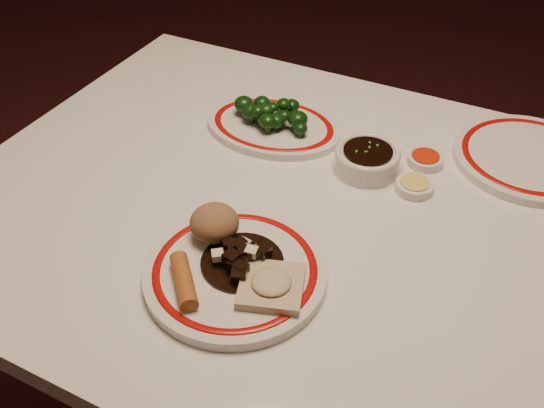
{
  "coord_description": "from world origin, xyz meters",
  "views": [
    {
      "loc": [
        0.29,
        -0.71,
        1.41
      ],
      "look_at": [
        -0.03,
        -0.07,
        0.8
      ],
      "focal_mm": 40.0,
      "sensor_mm": 36.0,
      "label": 1
    }
  ],
  "objects_px": {
    "fried_wonton": "(271,285)",
    "broccoli_pile": "(271,114)",
    "spring_roll": "(184,281)",
    "stirfry_heap": "(241,256)",
    "main_plate": "(235,272)",
    "rice_mound": "(214,223)",
    "broccoli_plate": "(273,126)",
    "soy_bowl": "(367,160)",
    "dining_table": "(307,247)"
  },
  "relations": [
    {
      "from": "rice_mound",
      "to": "broccoli_pile",
      "type": "height_order",
      "value": "rice_mound"
    },
    {
      "from": "fried_wonton",
      "to": "soy_bowl",
      "type": "relative_size",
      "value": 0.97
    },
    {
      "from": "main_plate",
      "to": "soy_bowl",
      "type": "distance_m",
      "value": 0.34
    },
    {
      "from": "fried_wonton",
      "to": "dining_table",
      "type": "bearing_deg",
      "value": 98.71
    },
    {
      "from": "broccoli_plate",
      "to": "broccoli_pile",
      "type": "bearing_deg",
      "value": -147.61
    },
    {
      "from": "dining_table",
      "to": "soy_bowl",
      "type": "xyz_separation_m",
      "value": [
        0.05,
        0.14,
        0.11
      ]
    },
    {
      "from": "dining_table",
      "to": "spring_roll",
      "type": "xyz_separation_m",
      "value": [
        -0.08,
        -0.25,
        0.12
      ]
    },
    {
      "from": "main_plate",
      "to": "rice_mound",
      "type": "xyz_separation_m",
      "value": [
        -0.06,
        0.05,
        0.03
      ]
    },
    {
      "from": "main_plate",
      "to": "spring_roll",
      "type": "distance_m",
      "value": 0.08
    },
    {
      "from": "rice_mound",
      "to": "spring_roll",
      "type": "xyz_separation_m",
      "value": [
        0.01,
        -0.11,
        -0.01
      ]
    },
    {
      "from": "stirfry_heap",
      "to": "broccoli_plate",
      "type": "bearing_deg",
      "value": 109.42
    },
    {
      "from": "dining_table",
      "to": "main_plate",
      "type": "xyz_separation_m",
      "value": [
        -0.03,
        -0.19,
        0.1
      ]
    },
    {
      "from": "main_plate",
      "to": "fried_wonton",
      "type": "bearing_deg",
      "value": -10.8
    },
    {
      "from": "main_plate",
      "to": "rice_mound",
      "type": "height_order",
      "value": "rice_mound"
    },
    {
      "from": "rice_mound",
      "to": "fried_wonton",
      "type": "xyz_separation_m",
      "value": [
        0.13,
        -0.06,
        -0.02
      ]
    },
    {
      "from": "spring_roll",
      "to": "broccoli_pile",
      "type": "xyz_separation_m",
      "value": [
        -0.08,
        0.43,
        0.01
      ]
    },
    {
      "from": "fried_wonton",
      "to": "broccoli_pile",
      "type": "relative_size",
      "value": 0.68
    },
    {
      "from": "broccoli_plate",
      "to": "spring_roll",
      "type": "bearing_deg",
      "value": -79.84
    },
    {
      "from": "broccoli_pile",
      "to": "spring_roll",
      "type": "bearing_deg",
      "value": -79.39
    },
    {
      "from": "stirfry_heap",
      "to": "soy_bowl",
      "type": "relative_size",
      "value": 1.07
    },
    {
      "from": "main_plate",
      "to": "broccoli_pile",
      "type": "relative_size",
      "value": 1.75
    },
    {
      "from": "stirfry_heap",
      "to": "broccoli_pile",
      "type": "relative_size",
      "value": 0.75
    },
    {
      "from": "fried_wonton",
      "to": "broccoli_pile",
      "type": "height_order",
      "value": "broccoli_pile"
    },
    {
      "from": "fried_wonton",
      "to": "soy_bowl",
      "type": "height_order",
      "value": "same"
    },
    {
      "from": "fried_wonton",
      "to": "stirfry_heap",
      "type": "bearing_deg",
      "value": 155.58
    },
    {
      "from": "fried_wonton",
      "to": "broccoli_plate",
      "type": "distance_m",
      "value": 0.43
    },
    {
      "from": "spring_roll",
      "to": "dining_table",
      "type": "bearing_deg",
      "value": 30.11
    },
    {
      "from": "soy_bowl",
      "to": "fried_wonton",
      "type": "bearing_deg",
      "value": -92.68
    },
    {
      "from": "broccoli_plate",
      "to": "soy_bowl",
      "type": "relative_size",
      "value": 2.42
    },
    {
      "from": "spring_roll",
      "to": "stirfry_heap",
      "type": "xyz_separation_m",
      "value": [
        0.05,
        0.08,
        -0.0
      ]
    },
    {
      "from": "broccoli_pile",
      "to": "soy_bowl",
      "type": "relative_size",
      "value": 1.43
    },
    {
      "from": "dining_table",
      "to": "broccoli_pile",
      "type": "bearing_deg",
      "value": 131.94
    },
    {
      "from": "spring_roll",
      "to": "main_plate",
      "type": "bearing_deg",
      "value": 11.46
    },
    {
      "from": "spring_roll",
      "to": "soy_bowl",
      "type": "xyz_separation_m",
      "value": [
        0.13,
        0.4,
        -0.01
      ]
    },
    {
      "from": "spring_roll",
      "to": "stirfry_heap",
      "type": "relative_size",
      "value": 0.78
    },
    {
      "from": "rice_mound",
      "to": "soy_bowl",
      "type": "relative_size",
      "value": 0.66
    },
    {
      "from": "main_plate",
      "to": "broccoli_plate",
      "type": "height_order",
      "value": "main_plate"
    },
    {
      "from": "dining_table",
      "to": "broccoli_plate",
      "type": "distance_m",
      "value": 0.26
    },
    {
      "from": "rice_mound",
      "to": "soy_bowl",
      "type": "distance_m",
      "value": 0.32
    },
    {
      "from": "stirfry_heap",
      "to": "dining_table",
      "type": "bearing_deg",
      "value": 79.43
    },
    {
      "from": "dining_table",
      "to": "main_plate",
      "type": "distance_m",
      "value": 0.22
    },
    {
      "from": "dining_table",
      "to": "spring_roll",
      "type": "relative_size",
      "value": 12.53
    },
    {
      "from": "dining_table",
      "to": "soy_bowl",
      "type": "height_order",
      "value": "soy_bowl"
    },
    {
      "from": "soy_bowl",
      "to": "spring_roll",
      "type": "bearing_deg",
      "value": -107.8
    },
    {
      "from": "main_plate",
      "to": "broccoli_plate",
      "type": "xyz_separation_m",
      "value": [
        -0.12,
        0.37,
        -0.0
      ]
    },
    {
      "from": "dining_table",
      "to": "broccoli_pile",
      "type": "distance_m",
      "value": 0.27
    },
    {
      "from": "main_plate",
      "to": "dining_table",
      "type": "bearing_deg",
      "value": 79.88
    },
    {
      "from": "broccoli_plate",
      "to": "soy_bowl",
      "type": "height_order",
      "value": "soy_bowl"
    },
    {
      "from": "rice_mound",
      "to": "stirfry_heap",
      "type": "height_order",
      "value": "rice_mound"
    },
    {
      "from": "rice_mound",
      "to": "soy_bowl",
      "type": "height_order",
      "value": "rice_mound"
    }
  ]
}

